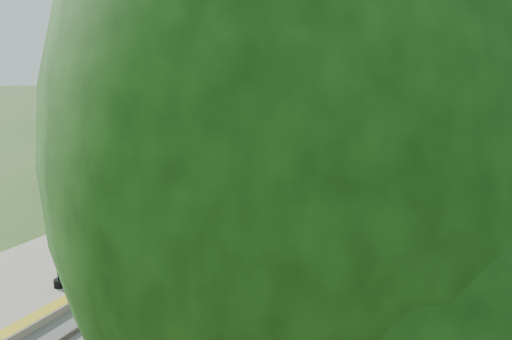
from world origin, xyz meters
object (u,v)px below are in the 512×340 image
at_px(signal_farside, 389,157).
at_px(signal_platform, 59,187).
at_px(station_building, 174,115).
at_px(lamppost_mid, 56,235).
at_px(train, 400,110).
at_px(lamppost_far, 185,181).
at_px(signal_gantry, 408,96).

bearing_deg(signal_farside, signal_platform, -121.41).
xyz_separation_m(station_building, signal_platform, (11.10, -27.34, 0.13)).
xyz_separation_m(lamppost_mid, signal_platform, (0.40, -0.15, 1.85)).
bearing_deg(train, lamppost_far, -93.44).
xyz_separation_m(signal_platform, signal_farside, (9.10, 14.90, -0.65)).
distance_m(train, signal_platform, 64.41).
distance_m(signal_platform, signal_farside, 17.47).
xyz_separation_m(signal_gantry, signal_farside, (3.73, -37.43, -1.25)).
bearing_deg(station_building, signal_gantry, 56.62).
bearing_deg(signal_farside, signal_gantry, 95.69).
distance_m(signal_gantry, lamppost_far, 43.03).
relative_size(lamppost_far, signal_farside, 0.85).
distance_m(signal_gantry, lamppost_mid, 52.55).
xyz_separation_m(train, lamppost_mid, (-3.30, -64.16, 0.14)).
bearing_deg(lamppost_mid, signal_gantry, 83.69).
bearing_deg(signal_gantry, signal_platform, -95.86).
xyz_separation_m(station_building, train, (14.00, 36.97, -1.87)).
bearing_deg(signal_platform, lamppost_far, 92.25).
relative_size(signal_gantry, lamppost_far, 1.74).
xyz_separation_m(station_building, signal_farside, (20.20, -12.44, -0.52)).
xyz_separation_m(signal_gantry, lamppost_mid, (-5.77, -52.18, -2.45)).
relative_size(signal_gantry, signal_platform, 1.34).
bearing_deg(train, signal_farside, -82.85).
bearing_deg(signal_platform, signal_farside, 58.59).
bearing_deg(lamppost_far, station_building, 121.34).
relative_size(train, lamppost_far, 24.48).
height_order(lamppost_mid, signal_farside, signal_farside).
bearing_deg(signal_farside, lamppost_mid, -122.78).
bearing_deg(lamppost_mid, signal_platform, -21.22).
bearing_deg(signal_gantry, lamppost_mid, -96.31).
xyz_separation_m(lamppost_mid, lamppost_far, (0.01, 9.59, 0.17)).
xyz_separation_m(train, lamppost_far, (-3.28, -54.57, 0.31)).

